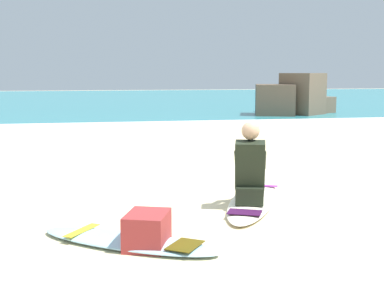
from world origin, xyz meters
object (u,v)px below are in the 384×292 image
(surfer_seated, at_px, (250,171))
(surfboard_spare_near, at_px, (128,241))
(beach_bag, at_px, (147,230))
(surfboard_main, at_px, (253,200))

(surfer_seated, relative_size, surfboard_spare_near, 0.53)
(surfer_seated, xyz_separation_m, beach_bag, (-1.35, -1.23, -0.28))
(surfboard_main, height_order, beach_bag, beach_bag)
(beach_bag, bearing_deg, surfboard_spare_near, 146.73)
(beach_bag, bearing_deg, surfer_seated, 42.35)
(surfer_seated, xyz_separation_m, surfboard_spare_near, (-1.52, -1.12, -0.40))
(surfboard_main, bearing_deg, surfboard_spare_near, -140.63)
(surfboard_main, bearing_deg, beach_bag, -135.30)
(surfboard_spare_near, xyz_separation_m, beach_bag, (0.17, -0.11, 0.12))
(surfboard_main, xyz_separation_m, surfer_seated, (-0.12, -0.22, 0.40))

